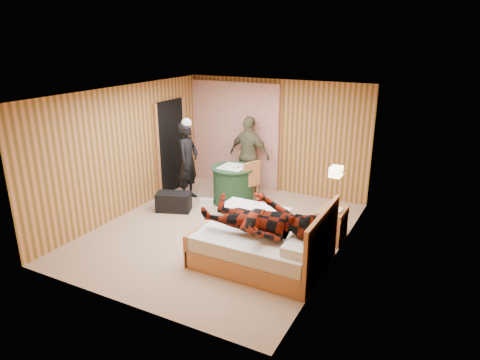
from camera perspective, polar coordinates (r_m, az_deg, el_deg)
The scene contains 23 objects.
floor at distance 7.85m, azimuth -2.63°, elevation -6.84°, with size 4.20×5.00×0.01m, color tan.
ceiling at distance 7.13m, azimuth -2.94°, elevation 11.57°, with size 4.20×5.00×0.01m, color white.
wall_back at distance 9.56m, azimuth 4.80°, elevation 5.81°, with size 4.20×0.02×2.50m, color #CF854F.
wall_left at distance 8.61m, azimuth -14.98°, elevation 3.74°, with size 0.02×5.00×2.50m, color #CF854F.
wall_right at distance 6.64m, azimuth 13.10°, elevation -0.58°, with size 0.02×5.00×2.50m, color #CF854F.
curtain at distance 9.93m, azimuth -0.72°, elevation 6.07°, with size 2.20×0.08×2.40m, color beige.
doorway at distance 9.68m, azimuth -9.18°, elevation 4.42°, with size 0.06×0.90×2.05m, color black.
wall_lamp at distance 7.08m, azimuth 12.70°, elevation 1.10°, with size 0.26×0.24×0.16m.
bed at distance 6.79m, azimuth 3.18°, elevation -8.39°, with size 1.95×1.50×1.03m.
nightstand at distance 7.59m, azimuth 12.17°, elevation -5.75°, with size 0.44×0.59×0.57m.
round_table at distance 8.99m, azimuth -0.90°, elevation -0.62°, with size 0.90×0.90×0.80m.
chair_far at distance 9.55m, azimuth 0.98°, elevation 1.44°, with size 0.53×0.53×0.93m.
chair_near at distance 8.84m, azimuth 1.09°, elevation 0.09°, with size 0.57×0.57×0.96m.
duffel_bag at distance 8.75m, azimuth -8.83°, elevation -2.89°, with size 0.67×0.36×0.38m, color black.
sneaker_left at distance 9.02m, azimuth -4.47°, elevation -2.90°, with size 0.29×0.12×0.13m, color white.
sneaker_right at distance 8.17m, azimuth -2.51°, elevation -5.31°, with size 0.26×0.11×0.12m, color white.
woman_standing at distance 9.13m, azimuth -6.94°, elevation 2.47°, with size 0.62×0.41×1.69m, color black.
man_at_table at distance 9.49m, azimuth 1.25°, elevation 3.36°, with size 1.01×0.42×1.72m, color brown.
man_on_bed at distance 6.32m, azimuth 2.61°, elevation -4.07°, with size 1.77×0.67×0.86m, color maroon.
book_lower at distance 7.43m, azimuth 12.21°, elevation -3.88°, with size 0.17×0.22×0.02m, color white.
book_upper at distance 7.42m, azimuth 12.22°, elevation -3.74°, with size 0.16×0.22×0.02m, color white.
cup_nightstand at distance 7.58m, azimuth 12.60°, elevation -3.16°, with size 0.10×0.10×0.09m, color white.
cup_table at distance 8.76m, azimuth -0.49°, elevation 1.93°, with size 0.12×0.12×0.10m, color white.
Camera 1 is at (3.58, -6.10, 3.41)m, focal length 32.00 mm.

